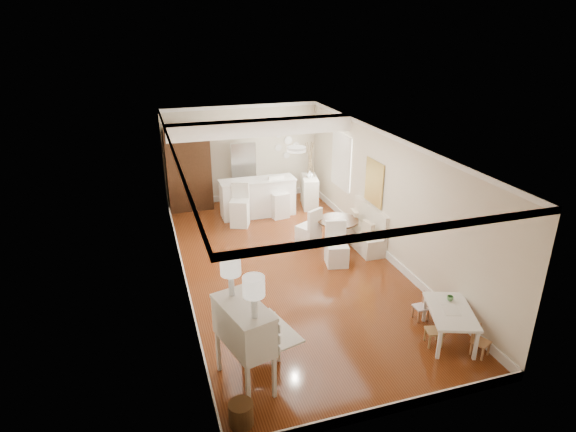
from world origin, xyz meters
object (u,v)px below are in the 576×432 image
kids_chair_b (421,307)px  pantry_cabinet (188,170)px  kids_table (449,325)px  bar_stool_left (239,205)px  kids_chair_c (481,342)px  slip_chair_far (308,226)px  breakfast_counter (258,197)px  dining_table (338,233)px  sideboard (310,192)px  bar_stool_right (279,198)px  slip_chair_near (337,244)px  gustavian_armchair (264,331)px  wicker_basket (241,414)px  fridge (255,172)px  kids_chair_a (434,330)px  secretary_bureau (245,345)px

kids_chair_b → pantry_cabinet: bearing=-155.1°
kids_table → bar_stool_left: bearing=111.8°
kids_chair_b → kids_chair_c: 1.23m
kids_table → bar_stool_left: bar_stool_left is taller
slip_chair_far → breakfast_counter: size_ratio=0.46×
dining_table → sideboard: (0.25, 2.65, 0.11)m
bar_stool_right → slip_chair_far: bearing=-92.8°
dining_table → slip_chair_near: 1.00m
kids_chair_c → breakfast_counter: size_ratio=0.25×
bar_stool_right → pantry_cabinet: pantry_cabinet is taller
dining_table → breakfast_counter: 2.78m
slip_chair_near → sideboard: 3.61m
kids_chair_b → bar_stool_right: bearing=-169.9°
gustavian_armchair → sideboard: (2.95, 6.06, -0.01)m
kids_table → sideboard: sideboard is taller
bar_stool_left → breakfast_counter: bearing=64.7°
wicker_basket → breakfast_counter: size_ratio=0.16×
bar_stool_right → breakfast_counter: bearing=143.0°
dining_table → fridge: 3.70m
kids_chair_a → kids_chair_c: (0.55, -0.47, -0.01)m
dining_table → pantry_cabinet: bearing=130.9°
secretary_bureau → kids_table: bearing=-15.1°
kids_chair_b → breakfast_counter: bearing=-165.5°
wicker_basket → fridge: 8.52m
breakfast_counter → bar_stool_right: 0.59m
breakfast_counter → sideboard: (1.58, 0.22, -0.08)m
dining_table → bar_stool_left: 2.71m
kids_chair_a → sideboard: size_ratio=0.59×
dining_table → fridge: size_ratio=0.53×
wicker_basket → secretary_bureau: bearing=72.6°
dining_table → sideboard: sideboard is taller
slip_chair_near → breakfast_counter: breakfast_counter is taller
kids_chair_b → fridge: bearing=-169.4°
kids_chair_a → dining_table: size_ratio=0.56×
kids_table → kids_chair_b: kids_table is taller
kids_chair_b → bar_stool_left: bar_stool_left is taller
pantry_cabinet → gustavian_armchair: bearing=-87.2°
kids_table → fridge: size_ratio=0.64×
kids_table → dining_table: size_ratio=1.19×
kids_chair_a → kids_chair_b: 0.73m
kids_chair_c → pantry_cabinet: 8.81m
slip_chair_near → fridge: 4.46m
pantry_cabinet → sideboard: (3.28, -0.86, -0.71)m
breakfast_counter → sideboard: 1.60m
wicker_basket → sideboard: bearing=63.8°
slip_chair_far → fridge: fridge is taller
fridge → wicker_basket: bearing=-105.3°
fridge → sideboard: 1.68m
dining_table → bar_stool_right: (-0.82, 2.14, 0.23)m
dining_table → kids_table: bearing=-85.0°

